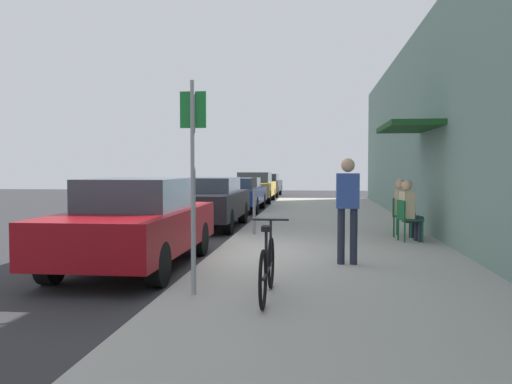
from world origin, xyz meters
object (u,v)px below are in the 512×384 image
(parked_car_0, at_px, (136,222))
(cafe_chair_1, at_px, (400,214))
(parked_car_2, at_px, (238,193))
(parked_car_4, at_px, (265,184))
(parking_meter, at_px, (254,201))
(cafe_chair_0, at_px, (407,218))
(pedestrian_standing, at_px, (348,202))
(street_sign, at_px, (193,170))
(bicycle_0, at_px, (267,268))
(seated_patron_1, at_px, (403,206))
(parked_car_3, at_px, (255,187))
(seated_patron_0, at_px, (410,208))
(parked_car_1, at_px, (208,201))

(parked_car_0, distance_m, cafe_chair_1, 6.14)
(parked_car_2, bearing_deg, parked_car_4, 90.00)
(cafe_chair_1, bearing_deg, parked_car_2, 120.72)
(parking_meter, relative_size, cafe_chair_1, 1.52)
(cafe_chair_0, bearing_deg, pedestrian_standing, -116.15)
(street_sign, distance_m, bicycle_0, 1.48)
(cafe_chair_1, relative_size, seated_patron_1, 0.67)
(parked_car_3, xyz_separation_m, bicycle_0, (2.41, -19.82, -0.27))
(parked_car_4, height_order, street_sign, street_sign)
(parked_car_2, xyz_separation_m, cafe_chair_1, (4.88, -8.21, -0.06))
(seated_patron_0, bearing_deg, seated_patron_1, 89.95)
(cafe_chair_0, xyz_separation_m, cafe_chair_1, (0.00, 0.85, 0.00))
(parked_car_0, xyz_separation_m, pedestrian_standing, (3.49, 0.04, 0.36))
(parking_meter, bearing_deg, parked_car_3, 96.45)
(parked_car_4, bearing_deg, seated_patron_1, -75.46)
(parked_car_3, bearing_deg, parked_car_1, -90.00)
(pedestrian_standing, bearing_deg, bicycle_0, -114.34)
(bicycle_0, relative_size, seated_patron_1, 1.33)
(cafe_chair_0, distance_m, cafe_chair_1, 0.85)
(seated_patron_0, bearing_deg, parked_car_0, -149.71)
(parked_car_2, relative_size, seated_patron_1, 3.41)
(parked_car_4, distance_m, street_sign, 25.05)
(bicycle_0, xyz_separation_m, seated_patron_0, (2.53, 5.22, 0.34))
(parked_car_1, height_order, parked_car_4, parked_car_1)
(parking_meter, relative_size, pedestrian_standing, 0.78)
(seated_patron_0, bearing_deg, parked_car_3, 108.68)
(parking_meter, xyz_separation_m, pedestrian_standing, (1.94, -3.74, 0.23))
(parked_car_1, bearing_deg, parked_car_3, 90.00)
(parked_car_3, bearing_deg, cafe_chair_1, -70.47)
(bicycle_0, distance_m, cafe_chair_1, 6.54)
(parked_car_1, relative_size, cafe_chair_1, 5.06)
(seated_patron_0, bearing_deg, parked_car_2, 118.61)
(bicycle_0, xyz_separation_m, pedestrian_standing, (1.07, 2.38, 0.64))
(parked_car_1, height_order, seated_patron_1, seated_patron_1)
(parked_car_3, xyz_separation_m, pedestrian_standing, (3.49, -17.44, 0.37))
(parked_car_3, relative_size, seated_patron_0, 3.41)
(bicycle_0, height_order, cafe_chair_1, bicycle_0)
(bicycle_0, height_order, seated_patron_1, seated_patron_1)
(parked_car_4, bearing_deg, bicycle_0, -84.51)
(parked_car_4, distance_m, cafe_chair_1, 19.63)
(parked_car_1, distance_m, parking_meter, 2.73)
(parked_car_4, xyz_separation_m, pedestrian_standing, (3.49, -22.70, 0.42))
(parked_car_0, distance_m, cafe_chair_0, 5.66)
(parked_car_2, height_order, pedestrian_standing, pedestrian_standing)
(street_sign, relative_size, cafe_chair_1, 2.99)
(bicycle_0, distance_m, seated_patron_1, 6.55)
(cafe_chair_1, relative_size, pedestrian_standing, 0.51)
(parked_car_2, xyz_separation_m, parking_meter, (1.55, -8.16, 0.21))
(parked_car_0, height_order, cafe_chair_1, parked_car_0)
(seated_patron_1, distance_m, pedestrian_standing, 3.95)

